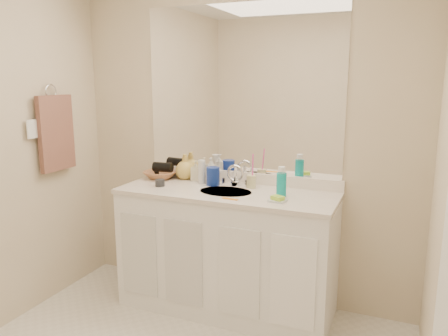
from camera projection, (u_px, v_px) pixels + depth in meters
wall_back at (241, 140)px, 3.21m from camera, size 2.60×0.02×2.40m
vanity_cabinet at (227, 252)px, 3.11m from camera, size 1.50×0.55×0.85m
countertop at (227, 193)px, 3.03m from camera, size 1.52×0.57×0.03m
backsplash at (240, 177)px, 3.25m from camera, size 1.52×0.03×0.08m
sink_basin at (226, 193)px, 3.01m from camera, size 0.37×0.37×0.02m
faucet at (235, 178)px, 3.16m from camera, size 0.02×0.02×0.11m
mirror at (241, 90)px, 3.13m from camera, size 1.48×0.01×1.20m
blue_mug at (213, 176)px, 3.17m from camera, size 0.10×0.10×0.13m
tan_cup at (251, 182)px, 3.09m from camera, size 0.09×0.09×0.09m
toothbrush at (253, 167)px, 3.07m from camera, size 0.02×0.04×0.19m
mouthwash_bottle at (281, 185)px, 2.87m from camera, size 0.08×0.08×0.16m
soap_dish at (278, 201)px, 2.75m from camera, size 0.12×0.10×0.01m
green_soap at (278, 198)px, 2.75m from camera, size 0.09×0.08×0.03m
orange_comb at (230, 199)px, 2.81m from camera, size 0.11×0.03×0.00m
dark_jar at (160, 183)px, 3.14m from camera, size 0.08×0.08×0.05m
extra_white_bottle at (202, 172)px, 3.22m from camera, size 0.06×0.06×0.17m
soap_bottle_white at (211, 170)px, 3.25m from camera, size 0.08×0.08×0.19m
soap_bottle_cream at (196, 171)px, 3.31m from camera, size 0.09×0.09×0.15m
soap_bottle_yellow at (185, 167)px, 3.36m from camera, size 0.18×0.18×0.19m
wicker_basket at (161, 174)px, 3.39m from camera, size 0.25×0.25×0.06m
hair_dryer at (163, 167)px, 3.37m from camera, size 0.16×0.09×0.08m
towel_ring at (51, 92)px, 3.14m from camera, size 0.01×0.11×0.11m
hand_towel at (56, 133)px, 3.19m from camera, size 0.04×0.32×0.55m
switch_plate at (32, 129)px, 3.01m from camera, size 0.01×0.08×0.13m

